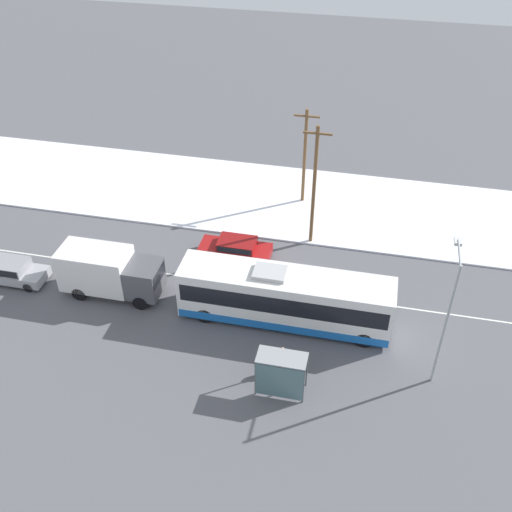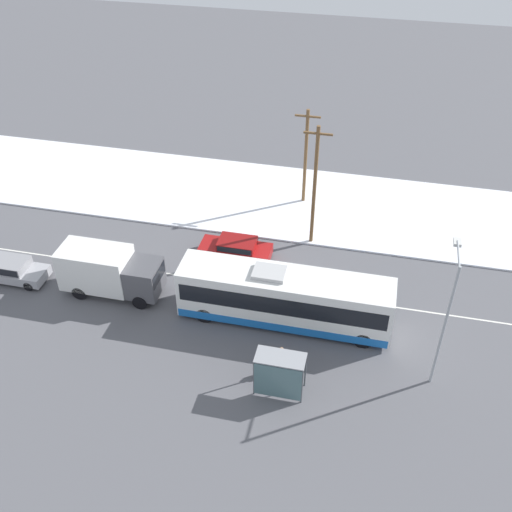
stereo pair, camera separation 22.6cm
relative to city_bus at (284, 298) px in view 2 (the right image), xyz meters
name	(u,v)px [view 2 (the right image)]	position (x,y,z in m)	size (l,w,h in m)	color
ground_plane	(278,290)	(-0.82, 2.55, -1.70)	(120.00, 120.00, 0.00)	#56565B
snow_lot	(305,203)	(-0.82, 12.71, -1.64)	(80.00, 10.14, 0.12)	white
lane_marking_center	(278,290)	(-0.82, 2.55, -1.70)	(60.00, 0.12, 0.00)	silver
city_bus	(284,298)	(0.00, 0.00, 0.00)	(12.08, 2.57, 3.49)	white
box_truck	(109,270)	(-10.75, 0.12, -0.04)	(6.10, 2.30, 3.04)	silver
sedan_car	(236,248)	(-4.17, 5.18, -0.94)	(4.70, 1.80, 1.39)	maroon
parked_car_near_truck	(12,269)	(-17.32, -0.09, -0.92)	(4.35, 1.80, 1.43)	#9E9EA3
pedestrian_at_stop	(281,357)	(0.57, -3.83, -0.68)	(0.60, 0.27, 1.66)	#23232D
bus_shelter	(279,371)	(0.75, -5.42, -0.04)	(2.50, 1.20, 2.40)	gray
streetlamp	(448,307)	(8.31, -2.36, 3.08)	(0.36, 2.57, 7.61)	#9EA3A8
utility_pole_roadside	(315,185)	(0.37, 7.99, 2.78)	(1.80, 0.24, 8.59)	brown
utility_pole_snowlot	(306,156)	(-0.99, 13.02, 2.16)	(1.80, 0.24, 7.36)	brown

